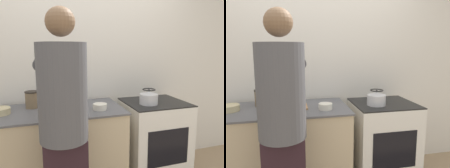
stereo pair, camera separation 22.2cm
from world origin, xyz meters
TOP-DOWN VIEW (x-y plane):
  - wall_back at (0.00, 0.74)m, footprint 8.00×0.05m
  - counter at (-0.39, 0.34)m, footprint 1.38×0.70m
  - oven at (0.73, 0.31)m, footprint 0.68×0.63m
  - person at (-0.35, -0.26)m, footprint 0.40×0.64m
  - cutting_board at (-0.30, 0.33)m, footprint 0.36×0.22m
  - knife at (-0.29, 0.31)m, footprint 0.24×0.07m
  - kettle at (0.61, 0.24)m, footprint 0.20×0.20m
  - bowl_prep at (0.05, 0.21)m, footprint 0.14×0.14m
  - canister_jar at (-0.60, 0.50)m, footprint 0.14×0.14m

SIDE VIEW (x-z plane):
  - counter at x=-0.39m, z-range 0.00..0.92m
  - oven at x=0.73m, z-range 0.00..0.92m
  - cutting_board at x=-0.30m, z-range 0.92..0.93m
  - knife at x=-0.29m, z-range 0.93..0.94m
  - bowl_prep at x=0.05m, z-range 0.92..0.98m
  - person at x=-0.35m, z-range 0.08..1.89m
  - kettle at x=0.61m, z-range 0.91..1.07m
  - canister_jar at x=-0.60m, z-range 0.92..1.09m
  - wall_back at x=0.00m, z-range 0.00..2.60m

